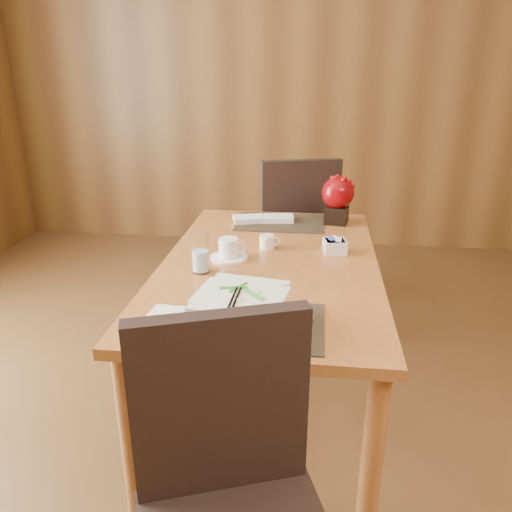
# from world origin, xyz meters

# --- Properties ---
(back_wall) EXTENTS (5.00, 0.02, 2.80)m
(back_wall) POSITION_xyz_m (0.00, 3.00, 1.40)
(back_wall) COLOR brown
(back_wall) RESTS_ON ground
(dining_table) EXTENTS (0.90, 1.50, 0.75)m
(dining_table) POSITION_xyz_m (0.00, 0.60, 0.65)
(dining_table) COLOR #A3622D
(dining_table) RESTS_ON ground
(placemat_near) EXTENTS (0.45, 0.33, 0.01)m
(placemat_near) POSITION_xyz_m (0.00, 0.05, 0.75)
(placemat_near) COLOR black
(placemat_near) RESTS_ON dining_table
(placemat_far) EXTENTS (0.45, 0.33, 0.01)m
(placemat_far) POSITION_xyz_m (0.00, 1.15, 0.75)
(placemat_far) COLOR black
(placemat_far) RESTS_ON dining_table
(soup_setting) EXTENTS (0.34, 0.34, 0.12)m
(soup_setting) POSITION_xyz_m (-0.04, 0.03, 0.81)
(soup_setting) COLOR white
(soup_setting) RESTS_ON dining_table
(coffee_cup) EXTENTS (0.16, 0.16, 0.09)m
(coffee_cup) POSITION_xyz_m (-0.18, 0.61, 0.79)
(coffee_cup) COLOR white
(coffee_cup) RESTS_ON dining_table
(water_glass) EXTENTS (0.10, 0.10, 0.16)m
(water_glass) POSITION_xyz_m (-0.26, 0.46, 0.83)
(water_glass) COLOR silver
(water_glass) RESTS_ON dining_table
(creamer_jug) EXTENTS (0.09, 0.09, 0.06)m
(creamer_jug) POSITION_xyz_m (-0.03, 0.76, 0.78)
(creamer_jug) COLOR white
(creamer_jug) RESTS_ON dining_table
(sugar_caddy) EXTENTS (0.11, 0.11, 0.06)m
(sugar_caddy) POSITION_xyz_m (0.27, 0.75, 0.78)
(sugar_caddy) COLOR white
(sugar_caddy) RESTS_ON dining_table
(berry_decor) EXTENTS (0.17, 0.17, 0.24)m
(berry_decor) POSITION_xyz_m (0.29, 1.18, 0.89)
(berry_decor) COLOR black
(berry_decor) RESTS_ON dining_table
(napkins_far) EXTENTS (0.33, 0.17, 0.03)m
(napkins_far) POSITION_xyz_m (-0.08, 1.15, 0.77)
(napkins_far) COLOR white
(napkins_far) RESTS_ON dining_table
(bread_plate) EXTENTS (0.16, 0.16, 0.01)m
(bread_plate) POSITION_xyz_m (-0.28, 0.06, 0.75)
(bread_plate) COLOR white
(bread_plate) RESTS_ON dining_table
(near_chair) EXTENTS (0.59, 0.59, 0.99)m
(near_chair) POSITION_xyz_m (0.01, -0.46, 0.56)
(near_chair) COLOR black
(near_chair) RESTS_ON ground
(far_chair) EXTENTS (0.60, 0.60, 1.03)m
(far_chair) POSITION_xyz_m (0.06, 1.56, 0.58)
(far_chair) COLOR black
(far_chair) RESTS_ON ground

